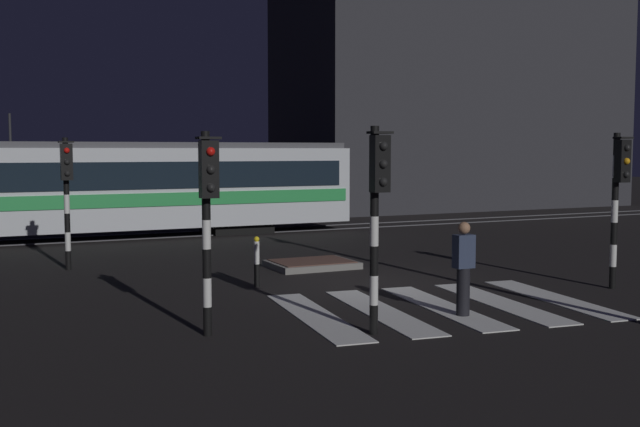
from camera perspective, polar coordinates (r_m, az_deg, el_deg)
The scene contains 13 objects.
ground_plane at distance 17.24m, azimuth 3.46°, elevation -5.19°, with size 120.00×120.00×0.00m, color black.
rail_near at distance 26.90m, azimuth -7.42°, elevation -1.59°, with size 80.00×0.12×0.03m, color #59595E.
rail_far at distance 28.26m, azimuth -8.31°, elevation -1.29°, with size 80.00×0.12×0.03m, color #59595E.
crosswalk_zebra at distance 14.72m, azimuth 9.12°, elevation -6.93°, with size 6.21×4.82×0.02m.
traffic_island at distance 19.34m, azimuth -0.61°, elevation -3.83°, with size 2.12×1.57×0.18m.
traffic_light_corner_near_left at distance 12.11m, azimuth -8.43°, elevation 0.86°, with size 0.36×0.42×3.28m.
traffic_light_corner_far_left at distance 19.76m, azimuth -18.49°, elevation 2.19°, with size 0.36×0.42×3.30m.
traffic_light_kerb_mid_left at distance 12.10m, azimuth 4.32°, elevation 1.17°, with size 0.36×0.42×3.37m.
traffic_light_corner_near_right at distance 17.34m, azimuth 21.52°, elevation 1.90°, with size 0.36×0.42×3.35m.
tram at distance 26.52m, azimuth -16.37°, elevation 1.93°, with size 17.94×2.58×4.15m.
pedestrian_waiting_at_kerb at distance 13.85m, azimuth 10.73°, elevation -4.05°, with size 0.36×0.24×1.71m.
bollard_island_edge at distance 16.65m, azimuth -4.77°, elevation -3.61°, with size 0.12×0.12×1.11m.
building_backdrop at distance 41.42m, azimuth 9.92°, elevation 10.17°, with size 17.84×8.00×13.83m, color #2D2D33.
Camera 1 is at (-8.16, -14.88, 2.99)m, focal length 42.60 mm.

